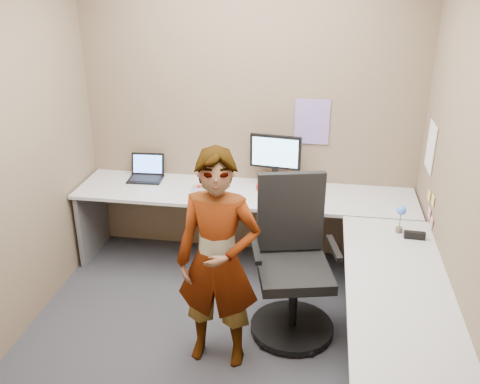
% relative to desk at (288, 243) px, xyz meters
% --- Properties ---
extents(ground, '(3.00, 3.00, 0.00)m').
position_rel_desk_xyz_m(ground, '(-0.44, -0.39, -0.59)').
color(ground, '#29292E').
rests_on(ground, ground).
extents(wall_back, '(3.00, 0.00, 3.00)m').
position_rel_desk_xyz_m(wall_back, '(-0.44, 0.91, 0.76)').
color(wall_back, brown).
rests_on(wall_back, ground).
extents(wall_right, '(0.00, 2.70, 2.70)m').
position_rel_desk_xyz_m(wall_right, '(1.06, -0.39, 0.76)').
color(wall_right, brown).
rests_on(wall_right, ground).
extents(wall_left, '(0.00, 2.70, 2.70)m').
position_rel_desk_xyz_m(wall_left, '(-1.94, -0.39, 0.76)').
color(wall_left, brown).
rests_on(wall_left, ground).
extents(desk, '(2.98, 2.58, 0.73)m').
position_rel_desk_xyz_m(desk, '(0.00, 0.00, 0.00)').
color(desk, '#B7B7B7').
rests_on(desk, ground).
extents(paper_ream, '(0.30, 0.24, 0.06)m').
position_rel_desk_xyz_m(paper_ream, '(-0.18, 0.73, 0.17)').
color(paper_ream, red).
rests_on(paper_ream, desk).
extents(monitor, '(0.45, 0.15, 0.43)m').
position_rel_desk_xyz_m(monitor, '(-0.18, 0.74, 0.45)').
color(monitor, black).
rests_on(monitor, paper_ream).
extents(laptop, '(0.32, 0.27, 0.22)m').
position_rel_desk_xyz_m(laptop, '(-1.38, 0.77, 0.20)').
color(laptop, black).
rests_on(laptop, desk).
extents(trackball_mouse, '(0.12, 0.08, 0.07)m').
position_rel_desk_xyz_m(trackball_mouse, '(-0.82, 0.54, 0.17)').
color(trackball_mouse, '#B7B7BC').
rests_on(trackball_mouse, desk).
extents(origami, '(0.10, 0.10, 0.06)m').
position_rel_desk_xyz_m(origami, '(-0.05, 0.36, 0.17)').
color(origami, white).
rests_on(origami, desk).
extents(stapler, '(0.15, 0.05, 0.05)m').
position_rel_desk_xyz_m(stapler, '(0.92, -0.05, 0.17)').
color(stapler, black).
rests_on(stapler, desk).
extents(flower, '(0.07, 0.07, 0.22)m').
position_rel_desk_xyz_m(flower, '(0.82, 0.03, 0.28)').
color(flower, brown).
rests_on(flower, desk).
extents(calendar_purple, '(0.30, 0.01, 0.40)m').
position_rel_desk_xyz_m(calendar_purple, '(0.11, 0.90, 0.71)').
color(calendar_purple, '#846BB7').
rests_on(calendar_purple, wall_back).
extents(calendar_white, '(0.01, 0.28, 0.38)m').
position_rel_desk_xyz_m(calendar_white, '(1.05, 0.51, 0.66)').
color(calendar_white, white).
rests_on(calendar_white, wall_right).
extents(sticky_note_a, '(0.01, 0.07, 0.07)m').
position_rel_desk_xyz_m(sticky_note_a, '(1.05, 0.16, 0.36)').
color(sticky_note_a, '#F2E059').
rests_on(sticky_note_a, wall_right).
extents(sticky_note_b, '(0.01, 0.07, 0.07)m').
position_rel_desk_xyz_m(sticky_note_b, '(1.05, 0.21, 0.23)').
color(sticky_note_b, pink).
rests_on(sticky_note_b, wall_right).
extents(sticky_note_c, '(0.01, 0.07, 0.07)m').
position_rel_desk_xyz_m(sticky_note_c, '(1.05, 0.09, 0.21)').
color(sticky_note_c, pink).
rests_on(sticky_note_c, wall_right).
extents(sticky_note_d, '(0.01, 0.07, 0.07)m').
position_rel_desk_xyz_m(sticky_note_d, '(1.05, 0.31, 0.33)').
color(sticky_note_d, '#F2E059').
rests_on(sticky_note_d, wall_right).
extents(office_chair, '(0.66, 0.64, 1.18)m').
position_rel_desk_xyz_m(office_chair, '(0.05, -0.25, -0.11)').
color(office_chair, black).
rests_on(office_chair, ground).
extents(person, '(0.58, 0.39, 1.55)m').
position_rel_desk_xyz_m(person, '(-0.42, -0.66, 0.19)').
color(person, '#999399').
rests_on(person, ground).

